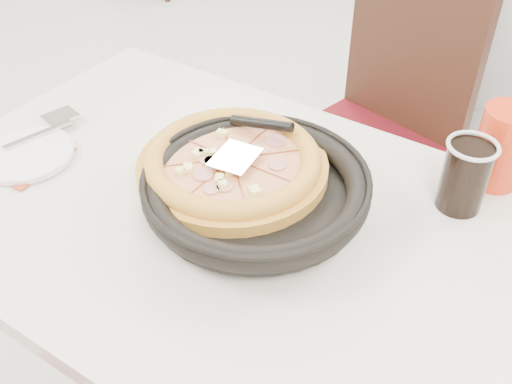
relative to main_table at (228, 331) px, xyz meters
The scene contains 12 objects.
floor 0.56m from the main_table, 109.55° to the left, with size 7.00×7.00×0.00m, color #A9AAA5.
main_table is the anchor object (origin of this frame).
chair_far 0.70m from the main_table, 91.25° to the left, with size 0.42×0.42×0.95m, color black, non-canonical shape.
trivet 0.40m from the main_table, 60.56° to the left, with size 0.11×0.11×0.04m, color black.
pizza_pan 0.42m from the main_table, 17.93° to the left, with size 0.39×0.39×0.01m, color black.
pizza 0.44m from the main_table, 97.47° to the left, with size 0.36×0.36×0.02m, color gold.
pizza_server 0.47m from the main_table, 81.37° to the left, with size 0.07×0.09×0.00m, color silver.
napkin 0.59m from the main_table, 166.93° to the right, with size 0.16×0.16×0.00m, color white.
side_plate 0.58m from the main_table, 166.83° to the right, with size 0.19×0.19×0.01m, color white.
fork 0.60m from the main_table, behind, with size 0.01×0.15×0.00m, color silver.
cola_glass 0.62m from the main_table, 34.19° to the left, with size 0.08×0.08×0.13m, color black.
red_cup 0.70m from the main_table, 42.20° to the left, with size 0.10×0.10×0.16m, color red.
Camera 1 is at (0.66, -1.06, 1.48)m, focal length 42.00 mm.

